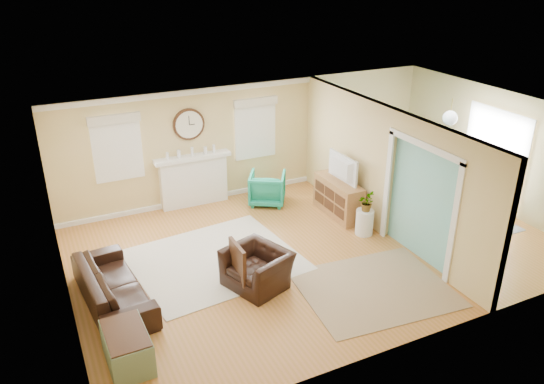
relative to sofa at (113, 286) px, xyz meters
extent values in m
plane|color=#A36A29|center=(3.85, 0.14, -0.32)|extent=(9.00, 9.00, 0.00)
cube|color=tan|center=(3.85, 3.14, 0.98)|extent=(9.00, 0.02, 2.60)
cube|color=tan|center=(3.85, -2.86, 0.98)|extent=(9.00, 0.02, 2.60)
cube|color=tan|center=(-0.65, 0.14, 0.98)|extent=(0.02, 6.00, 2.60)
cube|color=tan|center=(8.35, 0.14, 0.98)|extent=(0.02, 6.00, 2.60)
cube|color=white|center=(3.85, 0.14, 2.28)|extent=(9.00, 6.00, 0.02)
cube|color=tan|center=(5.35, 1.54, 0.98)|extent=(0.12, 3.20, 2.60)
cube|color=tan|center=(5.35, -2.36, 0.98)|extent=(0.12, 1.00, 2.60)
cube|color=tan|center=(5.35, -0.96, 2.08)|extent=(0.12, 1.80, 0.40)
cube|color=white|center=(5.28, -0.06, 0.78)|extent=(0.04, 0.12, 2.20)
cube|color=white|center=(5.28, -1.86, 0.78)|extent=(0.04, 0.12, 2.20)
cube|color=white|center=(5.28, -0.96, 1.88)|extent=(0.04, 1.92, 0.12)
cube|color=#6CC5C5|center=(5.42, 0.14, 0.98)|extent=(0.02, 6.00, 2.60)
cube|color=white|center=(2.35, 3.02, 0.23)|extent=(1.50, 0.24, 1.10)
cube|color=white|center=(2.35, 2.99, 0.81)|extent=(1.70, 0.30, 0.08)
cube|color=black|center=(2.35, 3.12, 0.18)|extent=(0.85, 0.02, 0.75)
cube|color=gold|center=(2.35, 3.01, 0.10)|extent=(0.85, 0.02, 0.62)
cylinder|color=#4B2B1D|center=(2.35, 3.11, 1.53)|extent=(0.70, 0.06, 0.70)
cylinder|color=silver|center=(2.35, 3.07, 1.53)|extent=(0.60, 0.01, 0.60)
cube|color=black|center=(2.35, 3.07, 1.63)|extent=(0.02, 0.01, 0.20)
cube|color=black|center=(2.41, 3.07, 1.53)|extent=(0.12, 0.01, 0.02)
cube|color=white|center=(0.80, 3.12, 1.23)|extent=(0.90, 0.03, 1.30)
cube|color=white|center=(0.80, 3.09, 1.23)|extent=(1.00, 0.04, 1.40)
cube|color=beige|center=(0.80, 3.05, 1.86)|extent=(1.05, 0.10, 0.18)
cube|color=white|center=(3.90, 3.12, 1.23)|extent=(0.90, 0.03, 1.30)
cube|color=white|center=(3.90, 3.09, 1.23)|extent=(1.00, 0.04, 1.40)
cube|color=beige|center=(3.90, 3.05, 1.86)|extent=(1.05, 0.10, 0.18)
cube|color=white|center=(8.32, 0.14, 0.78)|extent=(0.03, 1.60, 2.10)
cube|color=white|center=(8.29, 0.14, 0.78)|extent=(0.03, 1.70, 2.20)
cylinder|color=gold|center=(6.85, 0.14, 2.13)|extent=(0.02, 0.02, 0.30)
sphere|color=white|center=(6.85, 0.14, 1.88)|extent=(0.30, 0.30, 0.30)
cube|color=beige|center=(1.92, 0.52, -0.31)|extent=(3.13, 2.79, 0.02)
cube|color=#9D8666|center=(4.04, -1.52, -0.31)|extent=(2.63, 2.23, 0.01)
cube|color=gray|center=(6.90, 0.31, -0.31)|extent=(2.35, 2.94, 0.01)
imported|color=black|center=(0.00, 0.00, 0.00)|extent=(1.04, 2.25, 0.64)
imported|color=black|center=(2.30, -0.55, 0.01)|extent=(1.19, 1.27, 0.66)
imported|color=#12816A|center=(3.86, 2.35, 0.04)|extent=(1.07, 1.08, 0.72)
cube|color=slate|center=(-0.09, -1.51, -0.06)|extent=(0.58, 0.92, 0.51)
cube|color=#4B2B1D|center=(-0.09, -1.51, 0.20)|extent=(0.55, 0.88, 0.02)
cube|color=#AB814A|center=(4.98, 1.15, 0.08)|extent=(0.45, 1.35, 0.80)
cube|color=#4B2B1D|center=(4.75, 0.74, 0.23)|extent=(0.01, 0.36, 0.22)
cube|color=#4B2B1D|center=(4.75, 0.74, -0.04)|extent=(0.01, 0.36, 0.22)
cube|color=#4B2B1D|center=(4.75, 1.15, 0.23)|extent=(0.01, 0.36, 0.22)
cube|color=#4B2B1D|center=(4.75, 1.15, -0.04)|extent=(0.01, 0.36, 0.22)
cube|color=#4B2B1D|center=(4.75, 1.55, 0.23)|extent=(0.01, 0.36, 0.22)
cube|color=#4B2B1D|center=(4.75, 1.55, -0.04)|extent=(0.01, 0.36, 0.22)
imported|color=black|center=(4.96, 1.15, 0.76)|extent=(0.16, 0.99, 0.57)
cylinder|color=white|center=(4.99, 0.17, -0.06)|extent=(0.36, 0.36, 0.53)
imported|color=#337F33|center=(4.99, 0.17, 0.39)|extent=(0.43, 0.44, 0.37)
imported|color=#4B2B1D|center=(6.90, 0.31, 0.01)|extent=(1.19, 1.93, 0.65)
cube|color=gray|center=(6.90, 1.33, 0.14)|extent=(0.52, 0.52, 0.05)
cube|color=gray|center=(6.90, 1.33, 0.39)|extent=(0.43, 0.16, 0.51)
cylinder|color=black|center=(7.02, 1.55, -0.11)|extent=(0.03, 0.03, 0.43)
cylinder|color=black|center=(7.11, 1.21, -0.11)|extent=(0.03, 0.03, 0.43)
cylinder|color=black|center=(6.69, 1.46, -0.11)|extent=(0.03, 0.03, 0.43)
cylinder|color=black|center=(6.78, 1.12, -0.11)|extent=(0.03, 0.03, 0.43)
cube|color=gray|center=(6.92, -0.76, 0.10)|extent=(0.47, 0.47, 0.05)
cube|color=gray|center=(6.92, -0.76, 0.33)|extent=(0.39, 0.14, 0.46)
cylinder|color=black|center=(6.73, -0.88, -0.13)|extent=(0.03, 0.03, 0.39)
cylinder|color=black|center=(6.80, -0.57, -0.13)|extent=(0.03, 0.03, 0.39)
cylinder|color=black|center=(7.04, -0.95, -0.13)|extent=(0.03, 0.03, 0.39)
cylinder|color=black|center=(7.11, -0.64, -0.13)|extent=(0.03, 0.03, 0.39)
cube|color=white|center=(6.30, 0.31, 0.14)|extent=(0.51, 0.51, 0.05)
cube|color=white|center=(6.30, 0.31, 0.40)|extent=(0.14, 0.43, 0.51)
cylinder|color=black|center=(6.17, 0.52, -0.10)|extent=(0.03, 0.03, 0.43)
cylinder|color=black|center=(6.51, 0.45, -0.10)|extent=(0.03, 0.03, 0.43)
cylinder|color=black|center=(6.10, 0.18, -0.10)|extent=(0.03, 0.03, 0.43)
cylinder|color=black|center=(6.44, 0.11, -0.10)|extent=(0.03, 0.03, 0.43)
cube|color=gray|center=(7.50, 0.21, 0.15)|extent=(0.48, 0.48, 0.05)
cube|color=gray|center=(7.50, 0.21, 0.40)|extent=(0.09, 0.44, 0.52)
cylinder|color=black|center=(7.69, 0.05, -0.10)|extent=(0.03, 0.03, 0.43)
cylinder|color=black|center=(7.34, 0.02, -0.10)|extent=(0.03, 0.03, 0.43)
cylinder|color=black|center=(7.65, 0.40, -0.10)|extent=(0.03, 0.03, 0.43)
cylinder|color=black|center=(7.30, 0.37, -0.10)|extent=(0.03, 0.03, 0.43)
camera|label=1|loc=(-0.79, -7.55, 4.86)|focal=35.00mm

